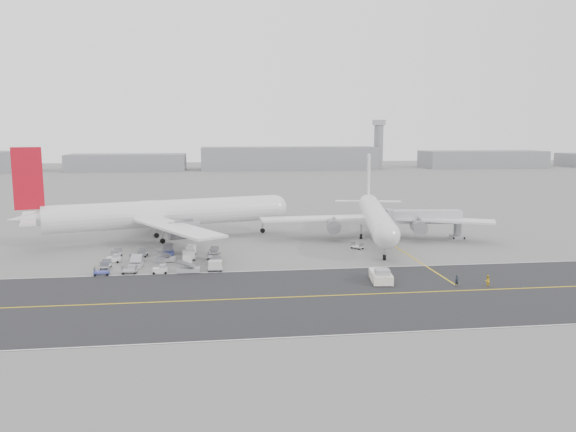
{
  "coord_description": "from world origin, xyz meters",
  "views": [
    {
      "loc": [
        -6.51,
        -94.99,
        23.43
      ],
      "look_at": [
        7.33,
        12.0,
        7.24
      ],
      "focal_mm": 35.0,
      "sensor_mm": 36.0,
      "label": 1
    }
  ],
  "objects": [
    {
      "name": "gse_cluster",
      "position": [
        -16.15,
        5.28,
        0.0
      ],
      "size": [
        27.76,
        22.78,
        1.93
      ],
      "primitive_type": null,
      "rotation": [
        0.0,
        0.0,
        -0.08
      ],
      "color": "#9F9FA4",
      "rests_on": "ground"
    },
    {
      "name": "stray_dolly",
      "position": [
        21.66,
        13.5,
        0.0
      ],
      "size": [
        2.57,
        2.77,
        1.46
      ],
      "primitive_type": null,
      "rotation": [
        0.0,
        0.0,
        0.63
      ],
      "color": "silver",
      "rests_on": "ground"
    },
    {
      "name": "airliner_b",
      "position": [
        28.14,
        23.23,
        5.15
      ],
      "size": [
        50.18,
        51.21,
        17.84
      ],
      "rotation": [
        0.0,
        0.0,
        -0.2
      ],
      "color": "white",
      "rests_on": "ground"
    },
    {
      "name": "ground_crew_a",
      "position": [
        29.79,
        -15.71,
        0.89
      ],
      "size": [
        0.74,
        0.59,
        1.78
      ],
      "primitive_type": "imported",
      "rotation": [
        0.0,
        0.0,
        0.29
      ],
      "color": "black",
      "rests_on": "ground"
    },
    {
      "name": "pushback_tug",
      "position": [
        19.03,
        -11.75,
        0.97
      ],
      "size": [
        3.83,
        8.37,
        2.36
      ],
      "rotation": [
        0.0,
        0.0,
        -0.14
      ],
      "color": "white",
      "rests_on": "ground"
    },
    {
      "name": "ground_crew_b",
      "position": [
        34.45,
        -16.26,
        0.89
      ],
      "size": [
        0.97,
        0.81,
        1.78
      ],
      "primitive_type": "imported",
      "rotation": [
        0.0,
        0.0,
        3.32
      ],
      "color": "gold",
      "rests_on": "ground"
    },
    {
      "name": "horizon_buildings",
      "position": [
        30.0,
        260.0,
        0.0
      ],
      "size": [
        520.0,
        28.0,
        28.0
      ],
      "primitive_type": null,
      "color": "gray",
      "rests_on": "ground"
    },
    {
      "name": "ground",
      "position": [
        0.0,
        0.0,
        0.0
      ],
      "size": [
        700.0,
        700.0,
        0.0
      ],
      "primitive_type": "plane",
      "color": "gray",
      "rests_on": "ground"
    },
    {
      "name": "jet_bridge",
      "position": [
        39.18,
        22.4,
        4.58
      ],
      "size": [
        17.56,
        4.92,
        6.56
      ],
      "rotation": [
        0.0,
        0.0,
        -0.1
      ],
      "color": "gray",
      "rests_on": "ground"
    },
    {
      "name": "taxiway",
      "position": [
        5.02,
        -17.98,
        0.01
      ],
      "size": [
        220.0,
        59.0,
        0.03
      ],
      "color": "#28292B",
      "rests_on": "ground"
    },
    {
      "name": "control_tower",
      "position": [
        100.0,
        265.0,
        16.25
      ],
      "size": [
        7.0,
        7.0,
        31.25
      ],
      "color": "gray",
      "rests_on": "ground"
    },
    {
      "name": "airliner_a",
      "position": [
        -18.53,
        27.7,
        5.91
      ],
      "size": [
        57.98,
        56.76,
        20.52
      ],
      "rotation": [
        0.0,
        0.0,
        1.85
      ],
      "color": "white",
      "rests_on": "ground"
    }
  ]
}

